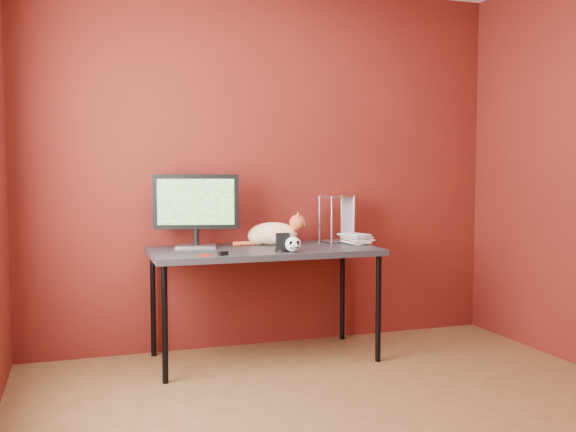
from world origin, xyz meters
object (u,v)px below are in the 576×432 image
object	(u,v)px
monitor	(196,207)
cat	(274,233)
skull_mug	(293,244)
speaker	(283,243)
desk	(264,256)
book_stack	(348,187)

from	to	relation	value
monitor	cat	size ratio (longest dim) A/B	1.13
cat	skull_mug	world-z (taller)	cat
cat	speaker	distance (m)	0.37
desk	book_stack	distance (m)	0.78
skull_mug	desk	bearing A→B (deg)	120.93
monitor	skull_mug	size ratio (longest dim) A/B	5.49
monitor	speaker	distance (m)	0.65
monitor	book_stack	size ratio (longest dim) A/B	0.70
desk	cat	bearing A→B (deg)	53.87
monitor	book_stack	xyz separation A→B (m)	(1.05, -0.10, 0.13)
monitor	book_stack	distance (m)	1.07
book_stack	cat	bearing A→B (deg)	167.97
skull_mug	monitor	bearing A→B (deg)	149.66
desk	book_stack	world-z (taller)	book_stack
skull_mug	cat	bearing A→B (deg)	97.33
skull_mug	speaker	bearing A→B (deg)	133.26
skull_mug	book_stack	world-z (taller)	book_stack
cat	speaker	bearing A→B (deg)	-76.82
cat	book_stack	bearing A→B (deg)	8.93
cat	speaker	xyz separation A→B (m)	(-0.05, -0.36, -0.03)
desk	skull_mug	xyz separation A→B (m)	(0.11, -0.27, 0.10)
cat	book_stack	world-z (taller)	book_stack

